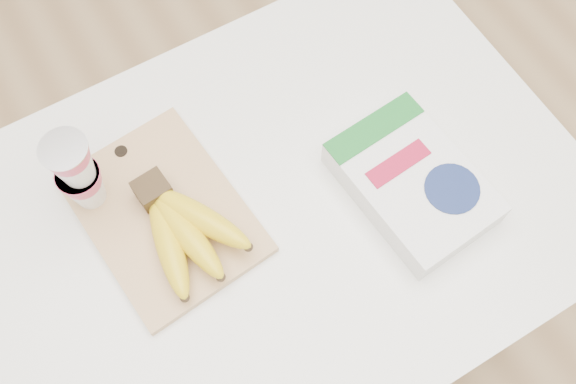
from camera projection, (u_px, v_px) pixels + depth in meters
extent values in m
plane|color=tan|center=(266.00, 331.00, 1.67)|extent=(4.00, 4.00, 0.00)
cube|color=white|center=(260.00, 291.00, 1.31)|extent=(1.03, 0.69, 0.77)
cube|color=tan|center=(164.00, 214.00, 0.96)|extent=(0.24, 0.31, 0.01)
cube|color=#382816|center=(152.00, 190.00, 0.94)|extent=(0.05, 0.05, 0.03)
ellipsoid|color=yellow|center=(169.00, 244.00, 0.91)|extent=(0.07, 0.18, 0.05)
sphere|color=#382816|center=(185.00, 297.00, 0.88)|extent=(0.01, 0.01, 0.01)
ellipsoid|color=yellow|center=(187.00, 233.00, 0.91)|extent=(0.06, 0.18, 0.05)
sphere|color=#382816|center=(221.00, 277.00, 0.89)|extent=(0.01, 0.01, 0.01)
ellipsoid|color=yellow|center=(200.00, 218.00, 0.92)|extent=(0.12, 0.18, 0.05)
sphere|color=#382816|center=(248.00, 247.00, 0.90)|extent=(0.01, 0.01, 0.01)
cylinder|color=silver|center=(63.00, 148.00, 0.82)|extent=(0.07, 0.07, 0.00)
cube|color=white|center=(412.00, 183.00, 0.96)|extent=(0.18, 0.25, 0.05)
cube|color=#176A24|center=(374.00, 128.00, 0.97)|extent=(0.17, 0.06, 0.00)
cylinder|color=navy|center=(452.00, 189.00, 0.93)|extent=(0.09, 0.09, 0.00)
cube|color=#A31231|center=(398.00, 163.00, 0.94)|extent=(0.10, 0.04, 0.00)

